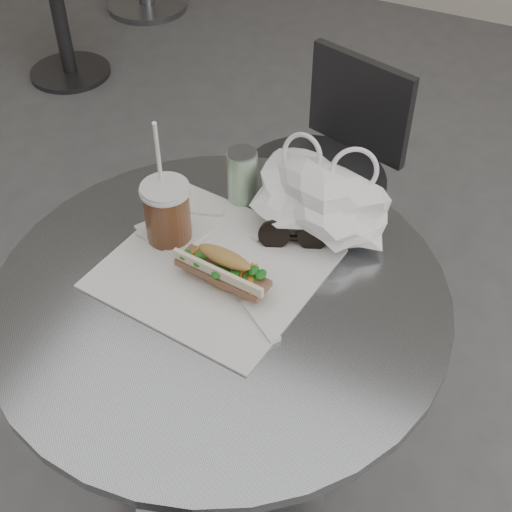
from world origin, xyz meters
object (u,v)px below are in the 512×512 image
at_px(banh_mi, 223,270).
at_px(iced_coffee, 167,212).
at_px(bg_chair, 48,5).
at_px(sunglasses, 294,237).
at_px(drink_can, 242,176).
at_px(chair_far, 319,210).
at_px(cafe_table, 225,390).

xyz_separation_m(banh_mi, iced_coffee, (-0.14, 0.06, 0.03)).
height_order(bg_chair, sunglasses, sunglasses).
relative_size(banh_mi, iced_coffee, 0.82).
xyz_separation_m(bg_chair, sunglasses, (1.63, -1.30, 0.43)).
bearing_deg(iced_coffee, banh_mi, -23.18).
distance_m(iced_coffee, drink_can, 0.17).
bearing_deg(iced_coffee, bg_chair, 136.10).
height_order(chair_far, banh_mi, banh_mi).
distance_m(banh_mi, drink_can, 0.23).
height_order(cafe_table, chair_far, cafe_table).
distance_m(sunglasses, drink_can, 0.16).
height_order(bg_chair, iced_coffee, iced_coffee).
relative_size(cafe_table, chair_far, 1.04).
bearing_deg(drink_can, iced_coffee, -113.28).
bearing_deg(cafe_table, banh_mi, 92.15).
height_order(chair_far, sunglasses, sunglasses).
bearing_deg(banh_mi, cafe_table, -80.70).
distance_m(chair_far, iced_coffee, 0.81).
height_order(cafe_table, sunglasses, sunglasses).
bearing_deg(bg_chair, drink_can, -21.22).
bearing_deg(chair_far, bg_chair, -9.35).
relative_size(chair_far, drink_can, 6.75).
xyz_separation_m(banh_mi, sunglasses, (0.07, 0.14, -0.01)).
bearing_deg(sunglasses, drink_can, 128.08).
relative_size(cafe_table, iced_coffee, 3.02).
xyz_separation_m(bg_chair, drink_can, (1.49, -1.22, 0.46)).
bearing_deg(cafe_table, sunglasses, 67.14).
bearing_deg(chair_far, iced_coffee, 102.41).
distance_m(banh_mi, iced_coffee, 0.15).
relative_size(chair_far, iced_coffee, 2.89).
bearing_deg(chair_far, cafe_table, 113.78).
bearing_deg(iced_coffee, cafe_table, -28.57).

